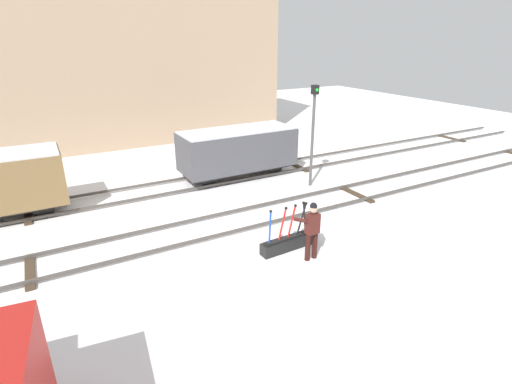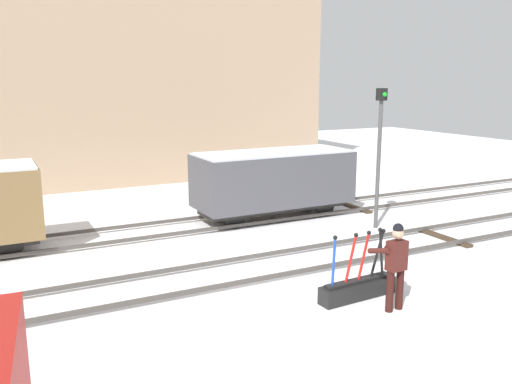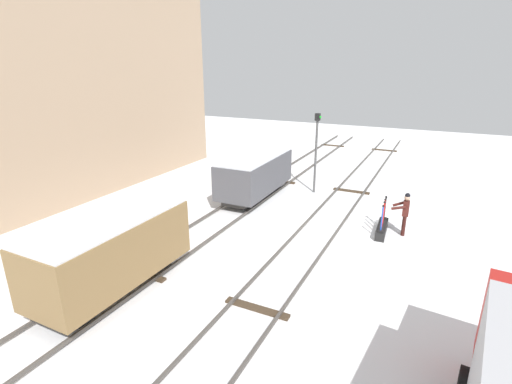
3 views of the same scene
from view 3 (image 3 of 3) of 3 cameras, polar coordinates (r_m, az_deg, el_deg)
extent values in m
plane|color=white|center=(16.01, 9.46, -5.94)|extent=(60.00, 60.00, 0.00)
cube|color=#4C4742|center=(15.79, 12.00, -5.94)|extent=(44.00, 0.07, 0.10)
cube|color=#4C4742|center=(16.15, 7.04, -5.09)|extent=(44.00, 0.07, 0.10)
cube|color=#423323|center=(11.20, 0.14, -17.09)|extent=(0.24, 1.94, 0.08)
cube|color=#423323|center=(21.33, 14.14, 0.14)|extent=(0.24, 1.94, 0.08)
cube|color=#423323|center=(32.55, 18.73, 5.98)|extent=(0.24, 1.94, 0.08)
cube|color=#4C4742|center=(17.19, -1.89, -3.46)|extent=(44.00, 0.07, 0.10)
cube|color=#4C4742|center=(17.87, -5.97, -2.68)|extent=(44.00, 0.07, 0.10)
cube|color=#423323|center=(13.33, -16.94, -11.65)|extent=(0.24, 1.94, 0.08)
cube|color=#423323|center=(22.52, 3.52, 1.66)|extent=(0.24, 1.94, 0.08)
cube|color=#423323|center=(33.35, 11.44, 6.88)|extent=(0.24, 1.94, 0.08)
cube|color=black|center=(16.45, 18.38, -5.31)|extent=(1.82, 0.46, 0.36)
cube|color=black|center=(16.37, 18.45, -4.64)|extent=(1.63, 0.29, 0.06)
cylinder|color=#1E47B7|center=(15.58, 18.40, -3.85)|extent=(0.10, 0.06, 1.05)
sphere|color=black|center=(15.41, 18.61, -2.02)|extent=(0.09, 0.09, 0.09)
cylinder|color=red|center=(15.99, 18.55, -3.33)|extent=(0.29, 0.07, 1.04)
sphere|color=black|center=(15.93, 18.78, -1.48)|extent=(0.09, 0.09, 0.09)
cylinder|color=red|center=(16.31, 18.66, -2.92)|extent=(0.30, 0.07, 1.03)
sphere|color=black|center=(16.25, 18.89, -1.10)|extent=(0.09, 0.09, 0.09)
cylinder|color=black|center=(16.66, 18.78, -2.52)|extent=(0.36, 0.08, 1.02)
sphere|color=black|center=(16.63, 19.00, -0.73)|extent=(0.09, 0.09, 0.09)
cylinder|color=black|center=(16.76, 18.82, -2.32)|extent=(0.19, 0.07, 1.05)
sphere|color=black|center=(16.53, 18.99, -0.70)|extent=(0.09, 0.09, 0.09)
cylinder|color=#351511|center=(16.44, 21.31, -4.77)|extent=(0.15, 0.15, 0.83)
cylinder|color=#351511|center=(16.68, 21.35, -4.44)|extent=(0.15, 0.15, 0.83)
cube|color=#4C1E19|center=(16.31, 21.62, -2.30)|extent=(0.39, 0.26, 0.59)
sphere|color=tan|center=(16.16, 21.81, -0.81)|extent=(0.23, 0.23, 0.23)
sphere|color=black|center=(16.13, 21.85, -0.50)|extent=(0.20, 0.20, 0.20)
cylinder|color=#4C1E19|center=(16.09, 20.67, -2.24)|extent=(0.14, 0.57, 0.26)
cylinder|color=#4C1E19|center=(16.47, 20.82, -1.64)|extent=(0.14, 0.56, 0.33)
cylinder|color=#4C4C4C|center=(20.34, 8.95, 5.16)|extent=(0.12, 0.12, 3.87)
cube|color=black|center=(19.97, 9.26, 11.08)|extent=(0.24, 0.24, 0.36)
sphere|color=green|center=(19.93, 9.62, 11.04)|extent=(0.14, 0.14, 0.14)
cube|color=tan|center=(23.27, -26.59, 14.47)|extent=(17.76, 5.48, 11.35)
cube|color=#2D2B28|center=(12.53, -20.39, -12.20)|extent=(4.67, 1.22, 0.20)
cube|color=olive|center=(12.08, -20.91, -8.12)|extent=(4.92, 2.03, 1.79)
cube|color=silver|center=(11.71, -21.43, -4.06)|extent=(4.82, 1.94, 0.06)
cylinder|color=black|center=(11.35, -24.35, -16.53)|extent=(0.70, 0.10, 0.70)
cylinder|color=black|center=(12.13, -27.80, -14.67)|extent=(0.70, 0.10, 0.70)
cylinder|color=black|center=(13.19, -13.64, -10.13)|extent=(0.70, 0.10, 0.70)
cylinder|color=black|center=(13.87, -17.19, -8.98)|extent=(0.70, 0.10, 0.70)
cube|color=#2D2B28|center=(19.61, -0.12, 0.22)|extent=(4.90, 1.29, 0.20)
cube|color=#4C4C51|center=(19.34, -0.13, 2.83)|extent=(5.17, 2.10, 1.66)
cube|color=silver|center=(19.13, -0.13, 5.30)|extent=(5.07, 2.02, 0.06)
cylinder|color=black|center=(17.98, -0.81, -1.68)|extent=(0.70, 0.11, 0.70)
cylinder|color=black|center=(18.47, -3.92, -1.17)|extent=(0.70, 0.11, 0.70)
cylinder|color=black|center=(20.87, 3.23, 1.18)|extent=(0.70, 0.11, 0.70)
cylinder|color=black|center=(21.30, 0.46, 1.57)|extent=(0.70, 0.11, 0.70)
camera|label=1|loc=(11.58, 64.45, 5.55)|focal=27.70mm
camera|label=2|loc=(10.98, 62.50, -2.76)|focal=37.43mm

